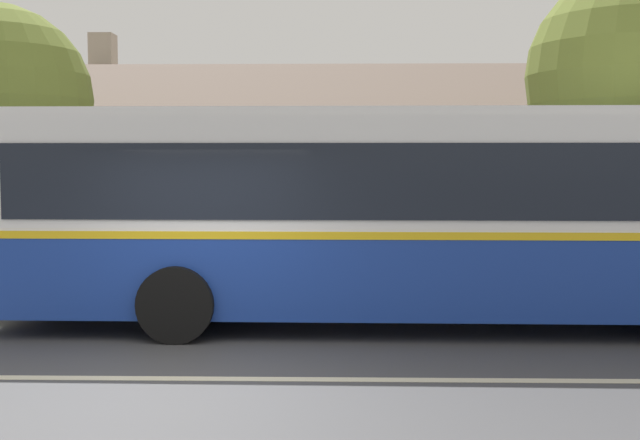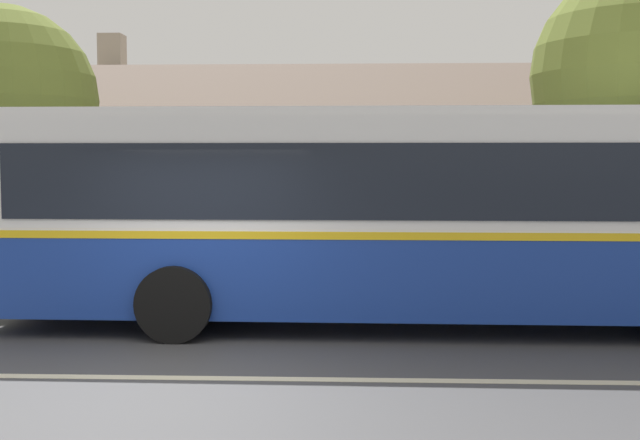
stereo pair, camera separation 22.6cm
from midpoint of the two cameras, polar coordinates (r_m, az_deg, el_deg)
The scene contains 7 objects.
ground_plane at distance 9.00m, azimuth -9.68°, elevation -11.02°, with size 300.00×300.00×0.00m, color #424244.
sidewalk_far at distance 14.78m, azimuth -4.84°, elevation -4.58°, with size 60.00×3.00×0.15m, color gray.
lane_divider_stripe at distance 9.00m, azimuth -9.68°, elevation -10.99°, with size 60.00×0.16×0.01m, color beige.
community_building at distance 23.14m, azimuth 3.26°, elevation 2.93°, with size 27.96×10.59×6.09m.
transit_bus at distance 11.46m, azimuth 8.18°, elevation 0.67°, with size 12.24×2.89×3.05m.
bench_down_street at distance 14.24m, azimuth -7.66°, elevation -2.95°, with size 1.62×0.51×0.94m.
street_tree_secondary at distance 16.73m, azimuth -21.34°, elevation 7.92°, with size 3.65×3.65×5.33m.
Camera 2 is at (1.94, -8.47, 2.39)m, focal length 45.00 mm.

